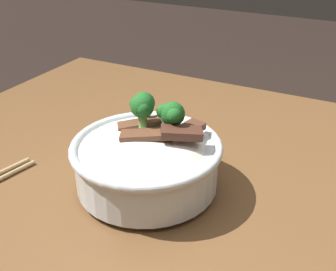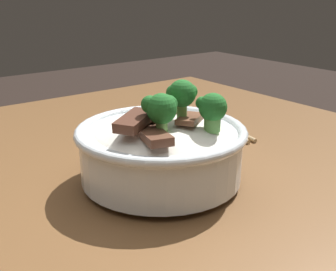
{
  "view_description": "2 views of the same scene",
  "coord_description": "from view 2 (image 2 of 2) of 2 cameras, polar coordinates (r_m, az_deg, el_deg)",
  "views": [
    {
      "loc": [
        -0.15,
        0.41,
        1.19
      ],
      "look_at": [
        0.08,
        -0.04,
        0.91
      ],
      "focal_mm": 45.12,
      "sensor_mm": 36.0,
      "label": 1
    },
    {
      "loc": [
        -0.18,
        -0.42,
        1.07
      ],
      "look_at": [
        0.13,
        -0.01,
        0.89
      ],
      "focal_mm": 44.96,
      "sensor_mm": 36.0,
      "label": 2
    }
  ],
  "objects": [
    {
      "name": "rice_bowl",
      "position": [
        0.53,
        -0.86,
        -1.41
      ],
      "size": [
        0.21,
        0.21,
        0.14
      ],
      "color": "silver",
      "rests_on": "dining_table"
    },
    {
      "name": "chopsticks_pair",
      "position": [
        0.77,
        6.44,
        1.73
      ],
      "size": [
        0.07,
        0.22,
        0.01
      ],
      "color": "tan",
      "rests_on": "dining_table"
    }
  ]
}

